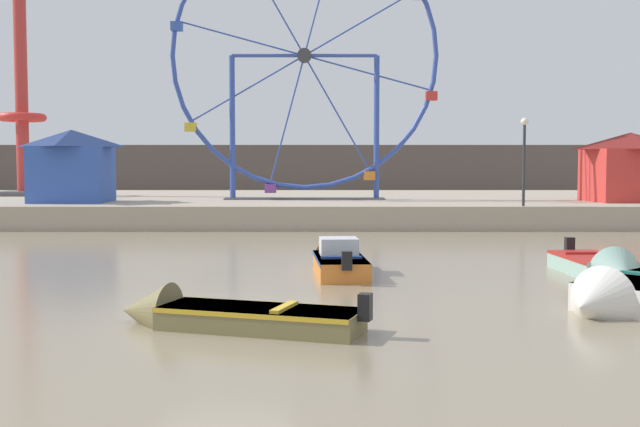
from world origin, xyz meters
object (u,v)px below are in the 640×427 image
Objects in this scene: motorboat_white_red_stripe at (624,294)px; motorboat_olive_wood at (217,315)px; motorboat_seafoam at (601,267)px; ferris_wheel_blue_frame at (304,60)px; motorboat_orange_hull at (338,260)px; promenade_lamp_near at (524,148)px; drop_tower_red_tower at (22,107)px; carnival_booth_red_striped at (630,166)px; carnival_booth_blue_tent at (72,165)px.

motorboat_olive_wood is (-7.69, -1.69, -0.07)m from motorboat_white_red_stripe.
motorboat_seafoam is at bearing -128.21° from motorboat_olive_wood.
ferris_wheel_blue_frame is (-6.69, 24.25, 7.70)m from motorboat_white_red_stripe.
promenade_lamp_near is at bearing -36.55° from motorboat_orange_hull.
promenade_lamp_near reaches higher than motorboat_olive_wood.
promenade_lamp_near is (1.62, 13.73, 3.23)m from motorboat_seafoam.
motorboat_seafoam is 14.20m from promenade_lamp_near.
drop_tower_red_tower reaches higher than motorboat_orange_hull.
motorboat_orange_hull is 0.31× the size of ferris_wheel_blue_frame.
motorboat_white_red_stripe is 7.87m from motorboat_olive_wood.
motorboat_white_red_stripe reaches higher than motorboat_olive_wood.
motorboat_seafoam is at bearing -96.73° from promenade_lamp_near.
motorboat_orange_hull is 0.34× the size of drop_tower_red_tower.
ferris_wheel_blue_frame reaches higher than motorboat_orange_hull.
motorboat_seafoam is 4.40m from motorboat_white_red_stripe.
carnival_booth_blue_tent is (-26.24, -0.59, 0.05)m from carnival_booth_red_striped.
motorboat_olive_wood is (-8.77, -5.95, -0.04)m from motorboat_seafoam.
motorboat_orange_hull is at bearing -54.12° from carnival_booth_blue_tent.
motorboat_white_red_stripe is (-1.08, -4.27, 0.04)m from motorboat_seafoam.
drop_tower_red_tower is 27.75m from promenade_lamp_near.
motorboat_orange_hull is 22.02m from carnival_booth_red_striped.
drop_tower_red_tower is at bearing 32.22° from motorboat_orange_hull.
promenade_lamp_near is at bearing -33.62° from ferris_wheel_blue_frame.
motorboat_olive_wood is at bearing -129.55° from carnival_booth_red_striped.
carnival_booth_red_striped is (31.41, -7.04, -3.26)m from drop_tower_red_tower.
promenade_lamp_near is (25.35, -11.02, -2.51)m from drop_tower_red_tower.
motorboat_olive_wood is 28.93m from carnival_booth_red_striped.
carnival_booth_red_striped is at bearing -12.62° from drop_tower_red_tower.
ferris_wheel_blue_frame is 16.77m from drop_tower_red_tower.
drop_tower_red_tower is 3.38× the size of promenade_lamp_near.
promenade_lamp_near reaches higher than carnival_booth_blue_tent.
motorboat_orange_hull is at bearing -54.01° from drop_tower_red_tower.
motorboat_seafoam reaches higher than motorboat_olive_wood.
motorboat_seafoam is at bearing -118.20° from carnival_booth_red_striped.
motorboat_seafoam is 0.83× the size of motorboat_olive_wood.
promenade_lamp_near reaches higher than motorboat_orange_hull.
motorboat_white_red_stripe is 27.74m from carnival_booth_blue_tent.
drop_tower_red_tower is at bearing 163.35° from ferris_wheel_blue_frame.
drop_tower_red_tower is 32.36m from carnival_booth_red_striped.
ferris_wheel_blue_frame is 12.15m from promenade_lamp_near.
motorboat_olive_wood is (-2.24, -7.02, -0.09)m from motorboat_orange_hull.
motorboat_orange_hull is 15.39m from promenade_lamp_near.
carnival_booth_blue_tent is (-12.03, 16.05, 2.48)m from motorboat_orange_hull.
carnival_booth_blue_tent is (-18.56, 17.13, 2.53)m from motorboat_seafoam.
ferris_wheel_blue_frame is 3.15× the size of carnival_booth_red_striped.
promenade_lamp_near is at bearing 170.53° from motorboat_seafoam.
carnival_booth_red_striped is 7.29m from promenade_lamp_near.
motorboat_orange_hull is 1.14× the size of promenade_lamp_near.
drop_tower_red_tower is 9.75m from carnival_booth_blue_tent.
motorboat_white_red_stripe is at bearing -98.54° from promenade_lamp_near.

